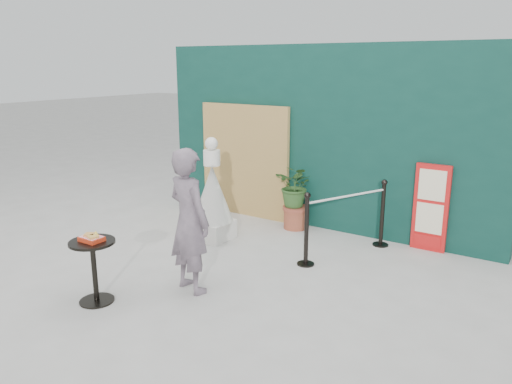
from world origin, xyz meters
name	(u,v)px	position (x,y,z in m)	size (l,w,h in m)	color
ground	(202,292)	(0.00, 0.00, 0.00)	(60.00, 60.00, 0.00)	#ADAAA5
back_wall	(321,138)	(0.00, 3.15, 1.50)	(6.00, 0.30, 3.00)	#0A2E27
bamboo_fence	(244,161)	(-1.40, 2.94, 1.00)	(1.80, 0.08, 2.00)	tan
woman	(189,221)	(-0.16, 0.00, 0.88)	(0.64, 0.42, 1.76)	slate
menu_board	(431,208)	(1.90, 2.95, 0.65)	(0.50, 0.07, 1.30)	red
statue	(213,198)	(-1.07, 1.59, 0.66)	(0.63, 0.63, 1.62)	silver
cafe_table	(94,262)	(-0.86, -0.87, 0.50)	(0.52, 0.52, 0.75)	black
food_basket	(92,238)	(-0.86, -0.86, 0.79)	(0.26, 0.19, 0.11)	red
planter	(296,192)	(-0.23, 2.75, 0.63)	(0.64, 0.56, 1.09)	brown
stanchion_barrier	(346,222)	(0.95, 2.11, 0.49)	(0.84, 1.54, 1.03)	black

